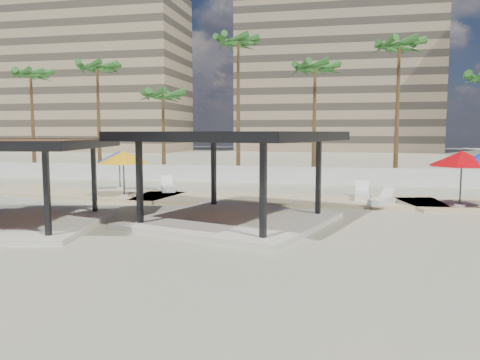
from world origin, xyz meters
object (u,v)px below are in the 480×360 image
(lounger_c, at_px, (362,195))
(umbrella_c, at_px, (462,159))
(lounger_b, at_px, (382,201))
(pavilion_central, at_px, (234,169))
(lounger_a, at_px, (168,187))
(pavilion_west, at_px, (11,175))

(lounger_c, bearing_deg, umbrella_c, -111.44)
(lounger_b, distance_m, lounger_c, 2.04)
(pavilion_central, height_order, umbrella_c, pavilion_central)
(lounger_b, xyz_separation_m, lounger_c, (-0.86, 1.85, 0.03))
(umbrella_c, relative_size, lounger_a, 1.67)
(pavilion_central, distance_m, pavilion_west, 8.65)
(umbrella_c, bearing_deg, lounger_a, 169.16)
(lounger_a, height_order, lounger_c, lounger_c)
(pavilion_central, height_order, pavilion_west, pavilion_central)
(umbrella_c, xyz_separation_m, lounger_b, (-3.52, 0.04, -2.09))
(lounger_c, bearing_deg, pavilion_central, 144.43)
(pavilion_central, bearing_deg, lounger_b, 56.96)
(pavilion_west, bearing_deg, umbrella_c, 11.85)
(lounger_a, relative_size, lounger_c, 1.02)
(umbrella_c, height_order, lounger_b, umbrella_c)
(umbrella_c, height_order, lounger_a, umbrella_c)
(lounger_a, bearing_deg, lounger_b, -128.45)
(umbrella_c, distance_m, lounger_b, 4.10)
(pavilion_west, bearing_deg, lounger_c, 23.79)
(lounger_c, bearing_deg, lounger_b, -153.27)
(lounger_a, bearing_deg, umbrella_c, -125.58)
(pavilion_west, distance_m, lounger_b, 16.49)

